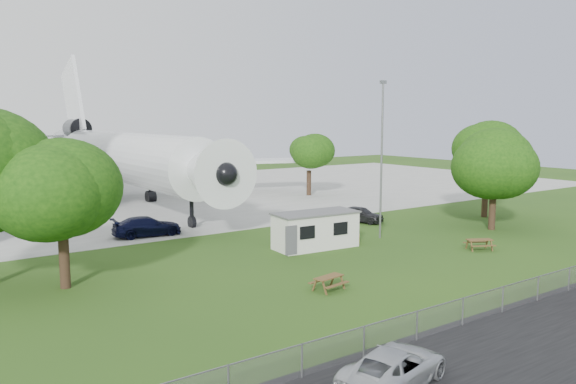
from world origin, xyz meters
TOP-DOWN VIEW (x-y plane):
  - ground at (0.00, 0.00)m, footprint 160.00×160.00m
  - asphalt_strip at (0.00, -13.00)m, footprint 120.00×8.00m
  - concrete_apron at (0.00, 38.00)m, footprint 120.00×46.00m
  - airliner at (-2.00, 35.86)m, footprint 46.36×47.73m
  - site_cabin at (2.04, 6.47)m, footprint 6.85×3.19m
  - picnic_west at (-3.58, -1.92)m, footprint 2.04×1.79m
  - picnic_east at (11.15, -0.76)m, footprint 2.28×2.15m
  - fence at (0.00, -9.50)m, footprint 58.00×0.04m
  - lamp_mast at (8.20, 6.20)m, footprint 0.16×0.16m
  - tree_west_small at (-15.22, 6.71)m, footprint 6.81×6.81m
  - tree_east_front at (18.29, 3.25)m, footprint 6.60×6.60m
  - tree_east_back at (23.01, 7.36)m, footprint 6.98×6.98m
  - tree_far_apron at (18.43, 28.88)m, footprint 5.25×5.25m
  - car_west_estate at (-8.72, -11.82)m, footprint 5.23×3.40m
  - car_ne_hatch at (11.47, 12.05)m, footprint 3.08×4.54m
  - car_apron_van at (-6.46, 17.29)m, footprint 5.57×2.70m

SIDE VIEW (x-z plane):
  - ground at x=0.00m, z-range 0.00..0.00m
  - picnic_west at x=-3.58m, z-range -0.38..0.38m
  - picnic_east at x=11.15m, z-range -0.38..0.38m
  - fence at x=0.00m, z-range -0.65..0.65m
  - asphalt_strip at x=0.00m, z-range 0.00..0.02m
  - concrete_apron at x=0.00m, z-range 0.00..0.03m
  - car_west_estate at x=-8.72m, z-range 0.00..1.34m
  - car_ne_hatch at x=11.47m, z-range 0.00..1.44m
  - car_apron_van at x=-6.46m, z-range 0.00..1.56m
  - site_cabin at x=2.04m, z-range 0.00..2.62m
  - tree_far_apron at x=18.43m, z-range 1.27..9.10m
  - airliner at x=-2.00m, z-range -3.57..14.11m
  - tree_east_front at x=18.29m, z-range 0.98..9.57m
  - tree_west_small at x=-15.22m, z-range 1.08..10.06m
  - lamp_mast at x=8.20m, z-range 0.00..12.00m
  - tree_east_back at x=23.01m, z-range 1.65..11.97m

